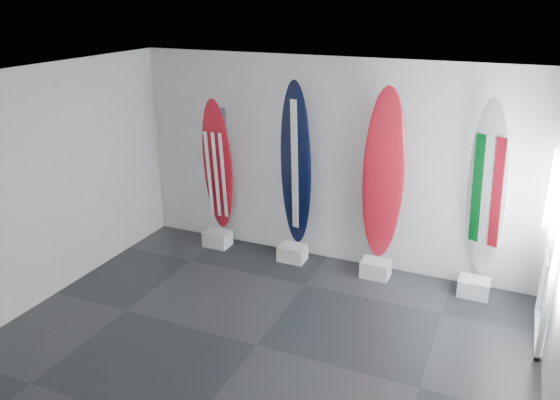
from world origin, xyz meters
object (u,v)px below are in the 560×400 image
at_px(surfboard_navy, 296,165).
at_px(surfboard_italy, 487,191).
at_px(surfboard_swiss, 384,176).
at_px(surfboard_usa, 218,166).

distance_m(surfboard_navy, surfboard_italy, 2.61).
bearing_deg(surfboard_navy, surfboard_italy, 16.08).
bearing_deg(surfboard_swiss, surfboard_navy, 168.35).
bearing_deg(surfboard_usa, surfboard_swiss, -3.40).
xyz_separation_m(surfboard_usa, surfboard_navy, (1.29, 0.00, 0.17)).
xyz_separation_m(surfboard_navy, surfboard_swiss, (1.28, 0.00, 0.00)).
distance_m(surfboard_usa, surfboard_navy, 1.30).
bearing_deg(surfboard_navy, surfboard_swiss, 16.08).
bearing_deg(surfboard_swiss, surfboard_italy, -11.65).
distance_m(surfboard_swiss, surfboard_italy, 1.33).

